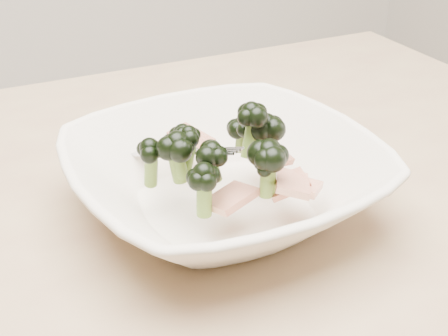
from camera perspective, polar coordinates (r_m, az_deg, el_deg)
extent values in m
cube|color=tan|center=(0.67, -7.40, -4.78)|extent=(1.20, 0.80, 0.04)
cylinder|color=tan|center=(1.36, 10.97, -4.81)|extent=(0.06, 0.06, 0.71)
imported|color=beige|center=(0.63, 0.00, -0.98)|extent=(0.33, 0.33, 0.08)
cylinder|color=#516F25|center=(0.64, 2.41, 2.33)|extent=(0.01, 0.02, 0.03)
ellipsoid|color=black|center=(0.64, 2.45, 3.89)|extent=(0.03, 0.03, 0.02)
cylinder|color=#516F25|center=(0.64, -3.74, 1.61)|extent=(0.02, 0.02, 0.03)
ellipsoid|color=black|center=(0.63, -3.80, 3.19)|extent=(0.03, 0.03, 0.03)
cylinder|color=#516F25|center=(0.60, -4.05, 0.44)|extent=(0.02, 0.01, 0.03)
ellipsoid|color=black|center=(0.59, -4.12, 2.14)|extent=(0.03, 0.03, 0.02)
cylinder|color=#516F25|center=(0.63, 3.81, 1.95)|extent=(0.02, 0.02, 0.04)
ellipsoid|color=black|center=(0.62, 3.88, 4.02)|extent=(0.04, 0.04, 0.03)
cylinder|color=#516F25|center=(0.59, -1.08, -0.05)|extent=(0.02, 0.02, 0.03)
ellipsoid|color=black|center=(0.58, -1.10, 1.54)|extent=(0.03, 0.03, 0.03)
cylinder|color=#516F25|center=(0.60, -4.24, 0.28)|extent=(0.02, 0.02, 0.04)
ellipsoid|color=black|center=(0.59, -4.33, 2.31)|extent=(0.04, 0.04, 0.03)
cylinder|color=#516F25|center=(0.62, 2.47, 2.89)|extent=(0.03, 0.02, 0.05)
ellipsoid|color=black|center=(0.60, 2.52, 5.17)|extent=(0.03, 0.03, 0.03)
cylinder|color=#516F25|center=(0.58, 4.03, -0.75)|extent=(0.02, 0.02, 0.04)
ellipsoid|color=black|center=(0.57, 4.12, 1.50)|extent=(0.04, 0.04, 0.03)
cylinder|color=#516F25|center=(0.62, -6.69, -0.18)|extent=(0.01, 0.02, 0.04)
ellipsoid|color=black|center=(0.60, -6.82, 1.85)|extent=(0.03, 0.03, 0.03)
cylinder|color=#516F25|center=(0.61, -3.20, 1.32)|extent=(0.02, 0.02, 0.04)
ellipsoid|color=black|center=(0.60, -3.25, 3.15)|extent=(0.03, 0.03, 0.02)
cylinder|color=#516F25|center=(0.57, -1.82, -2.69)|extent=(0.02, 0.02, 0.04)
ellipsoid|color=black|center=(0.56, -1.86, -0.53)|extent=(0.04, 0.04, 0.03)
cylinder|color=#516F25|center=(0.64, 4.07, 1.87)|extent=(0.02, 0.02, 0.04)
ellipsoid|color=black|center=(0.63, 4.14, 3.66)|extent=(0.03, 0.03, 0.03)
cylinder|color=#516F25|center=(0.58, 3.90, -1.25)|extent=(0.01, 0.01, 0.03)
ellipsoid|color=black|center=(0.57, 3.97, 0.50)|extent=(0.03, 0.03, 0.03)
cylinder|color=#516F25|center=(0.67, 1.60, 2.54)|extent=(0.01, 0.02, 0.03)
ellipsoid|color=black|center=(0.66, 1.62, 3.92)|extent=(0.03, 0.03, 0.03)
cube|color=maroon|center=(0.63, 4.39, 0.95)|extent=(0.05, 0.04, 0.02)
cube|color=maroon|center=(0.59, 6.26, -1.36)|extent=(0.06, 0.06, 0.02)
cube|color=maroon|center=(0.68, -3.03, 2.73)|extent=(0.04, 0.06, 0.02)
cube|color=maroon|center=(0.67, 3.52, 1.65)|extent=(0.04, 0.05, 0.01)
cube|color=maroon|center=(0.61, 5.80, -1.49)|extent=(0.04, 0.04, 0.02)
cube|color=maroon|center=(0.58, 0.61, -2.76)|extent=(0.05, 0.05, 0.02)
cube|color=maroon|center=(0.61, 7.07, -1.61)|extent=(0.05, 0.05, 0.02)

